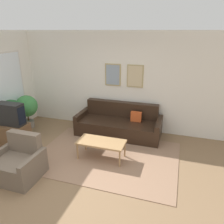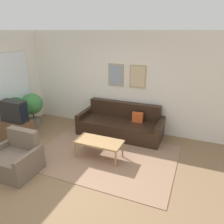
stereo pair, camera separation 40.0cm
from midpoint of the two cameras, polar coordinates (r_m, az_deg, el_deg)
name	(u,v)px [view 1 (the left image)]	position (r m, az deg, el deg)	size (l,w,h in m)	color
ground_plane	(64,180)	(4.52, -15.08, -16.81)	(16.00, 16.00, 0.00)	#846647
area_rug	(107,156)	(5.08, -3.63, -11.45)	(3.14, 2.22, 0.01)	#937056
wall_back	(109,81)	(6.18, -2.77, 8.02)	(8.00, 0.09, 2.70)	white
couch	(119,124)	(5.96, -0.04, -3.27)	(2.26, 0.90, 0.84)	black
coffee_table	(101,143)	(4.84, -5.22, -8.09)	(1.04, 0.50, 0.42)	#A87F51
tv_stand	(14,135)	(6.01, -26.04, -5.39)	(0.69, 0.50, 0.56)	brown
tv	(10,114)	(5.80, -26.85, -0.53)	(0.66, 0.28, 0.54)	black
armchair	(18,164)	(4.77, -25.57, -12.14)	(0.87, 0.76, 0.83)	#6B5B4C
potted_plant_tall	(12,114)	(6.22, -26.45, -0.44)	(0.68, 0.68, 1.05)	slate
potted_plant_by_window	(27,107)	(6.81, -22.96, 1.08)	(0.62, 0.62, 0.96)	slate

